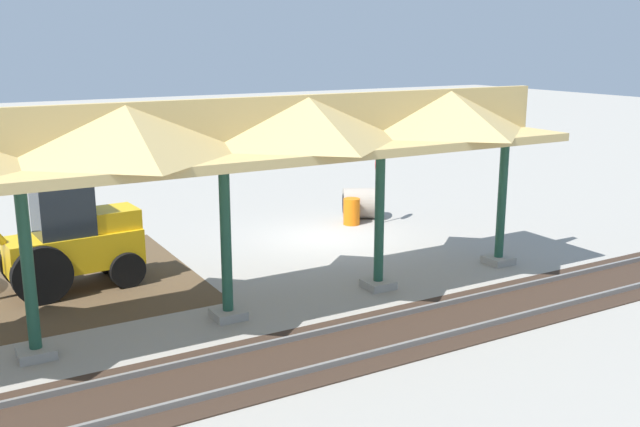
# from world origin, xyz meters

# --- Properties ---
(ground_plane) EXTENTS (120.00, 120.00, 0.00)m
(ground_plane) POSITION_xyz_m (0.00, 0.00, 0.00)
(ground_plane) COLOR #9E998E
(dirt_work_zone) EXTENTS (8.64, 7.00, 0.01)m
(dirt_work_zone) POSITION_xyz_m (9.07, 0.26, 0.00)
(dirt_work_zone) COLOR brown
(dirt_work_zone) RESTS_ON ground
(platform_canopy) EXTENTS (21.54, 3.20, 4.90)m
(platform_canopy) POSITION_xyz_m (7.27, 4.68, 4.18)
(platform_canopy) COLOR #9E998E
(platform_canopy) RESTS_ON ground
(rail_tracks) EXTENTS (60.00, 2.58, 0.15)m
(rail_tracks) POSITION_xyz_m (0.00, 7.29, 0.03)
(rail_tracks) COLOR slate
(rail_tracks) RESTS_ON ground
(stop_sign) EXTENTS (0.61, 0.50, 2.49)m
(stop_sign) POSITION_xyz_m (-2.50, -0.70, 1.80)
(stop_sign) COLOR gray
(stop_sign) RESTS_ON ground
(backhoe) EXTENTS (5.29, 1.87, 2.82)m
(backhoe) POSITION_xyz_m (7.90, 0.87, 1.26)
(backhoe) COLOR #EAB214
(backhoe) RESTS_ON ground
(concrete_pipe) EXTENTS (1.57, 1.51, 1.07)m
(concrete_pipe) POSITION_xyz_m (-2.42, -1.68, 0.54)
(concrete_pipe) COLOR #9E9384
(concrete_pipe) RESTS_ON ground
(traffic_barrel) EXTENTS (0.56, 0.56, 0.90)m
(traffic_barrel) POSITION_xyz_m (-1.68, -1.07, 0.45)
(traffic_barrel) COLOR orange
(traffic_barrel) RESTS_ON ground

